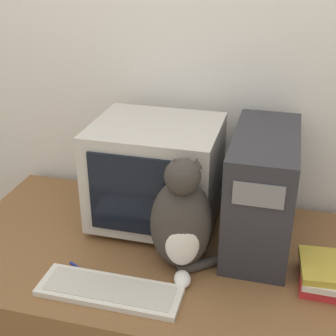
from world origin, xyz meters
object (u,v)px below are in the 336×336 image
Objects in this scene: keyboard at (110,291)px; book_stack at (325,274)px; pen at (85,273)px; crt_monitor at (156,173)px; cat at (182,222)px; computer_tower at (262,190)px.

book_stack reaches higher than keyboard.
keyboard is at bearing -31.49° from pen.
crt_monitor is 1.01× the size of keyboard.
book_stack is (0.60, -0.22, -0.16)m from crt_monitor.
cat is 2.05× the size of book_stack.
crt_monitor is at bearing 86.42° from keyboard.
keyboard is at bearing -150.09° from cat.
crt_monitor reaches higher than pen.
pen is (-0.51, -0.33, -0.19)m from computer_tower.
crt_monitor is 0.29m from cat.
cat reaches higher than book_stack.
pen is (-0.29, -0.12, -0.16)m from cat.
book_stack is at bearing 18.27° from keyboard.
pen is (-0.11, 0.07, -0.01)m from keyboard.
computer_tower is 1.20× the size of cat.
computer_tower reaches higher than keyboard.
book_stack reaches higher than pen.
book_stack is (0.22, -0.19, -0.16)m from computer_tower.
crt_monitor is at bearing 106.34° from cat.
computer_tower is 0.33m from book_stack.
book_stack is (0.44, 0.02, -0.13)m from cat.
keyboard is at bearing -135.51° from computer_tower.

